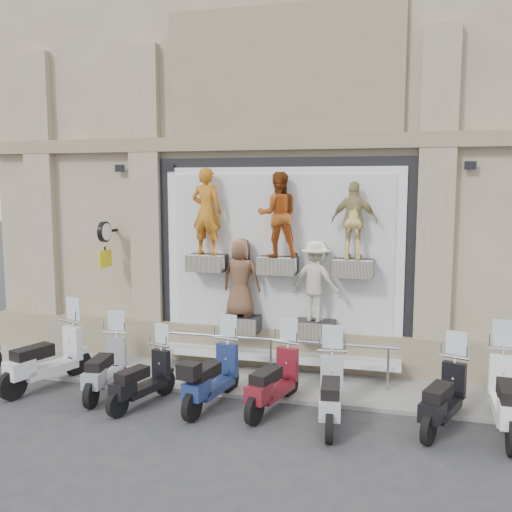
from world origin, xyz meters
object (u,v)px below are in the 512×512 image
at_px(scooter_b, 46,346).
at_px(scooter_e, 212,364).
at_px(scooter_g, 331,380).
at_px(scooter_d, 142,368).
at_px(scooter_f, 273,368).
at_px(guard_rail, 271,361).
at_px(scooter_i, 508,382).
at_px(scooter_h, 444,385).
at_px(clock_sign_bracket, 105,238).
at_px(scooter_c, 105,356).

height_order(scooter_b, scooter_e, scooter_b).
bearing_deg(scooter_g, scooter_d, 174.91).
distance_m(scooter_d, scooter_f, 2.38).
height_order(guard_rail, scooter_e, scooter_e).
bearing_deg(scooter_d, scooter_i, 20.23).
height_order(scooter_e, scooter_g, scooter_e).
height_order(scooter_g, scooter_h, scooter_g).
xyz_separation_m(scooter_e, scooter_h, (3.96, 0.05, -0.03)).
bearing_deg(clock_sign_bracket, guard_rail, -6.84).
relative_size(scooter_c, scooter_h, 0.99).
relative_size(scooter_d, scooter_e, 0.89).
distance_m(scooter_b, scooter_i, 8.39).
bearing_deg(clock_sign_bracket, scooter_b, -99.01).
height_order(scooter_d, scooter_g, scooter_g).
height_order(scooter_d, scooter_f, scooter_f).
bearing_deg(scooter_f, clock_sign_bracket, 170.85).
xyz_separation_m(scooter_c, scooter_f, (3.27, 0.06, 0.02)).
relative_size(clock_sign_bracket, scooter_f, 0.54).
bearing_deg(scooter_i, scooter_g, -170.52).
height_order(scooter_f, scooter_i, scooter_i).
height_order(scooter_b, scooter_c, scooter_b).
bearing_deg(guard_rail, scooter_h, -23.77).
distance_m(scooter_g, scooter_i, 2.79).
relative_size(scooter_c, scooter_g, 0.98).
xyz_separation_m(scooter_b, scooter_c, (1.30, -0.02, -0.10)).
xyz_separation_m(clock_sign_bracket, scooter_i, (8.10, -1.81, -1.94)).
bearing_deg(scooter_c, clock_sign_bracket, 110.90).
bearing_deg(scooter_e, clock_sign_bracket, 158.45).
relative_size(clock_sign_bracket, scooter_d, 0.59).
xyz_separation_m(scooter_c, scooter_d, (0.92, -0.32, -0.05)).
bearing_deg(scooter_c, scooter_f, -5.97).
height_order(scooter_b, scooter_f, scooter_b).
distance_m(scooter_b, scooter_f, 4.56).
bearing_deg(scooter_e, scooter_h, 10.70).
xyz_separation_m(guard_rail, scooter_e, (-0.74, -1.47, 0.32)).
bearing_deg(scooter_c, scooter_g, -10.67).
bearing_deg(scooter_g, scooter_c, 170.51).
relative_size(scooter_g, scooter_h, 1.02).
distance_m(guard_rail, scooter_g, 2.24).
relative_size(guard_rail, scooter_e, 2.62).
distance_m(scooter_c, scooter_h, 6.12).
distance_m(guard_rail, scooter_e, 1.68).
height_order(clock_sign_bracket, scooter_h, clock_sign_bracket).
distance_m(scooter_b, scooter_e, 3.46).
height_order(guard_rail, scooter_c, scooter_c).
height_order(scooter_b, scooter_i, scooter_i).
relative_size(guard_rail, scooter_b, 2.42).
bearing_deg(scooter_b, scooter_h, 18.51).
relative_size(guard_rail, scooter_g, 2.66).
distance_m(clock_sign_bracket, scooter_c, 2.96).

